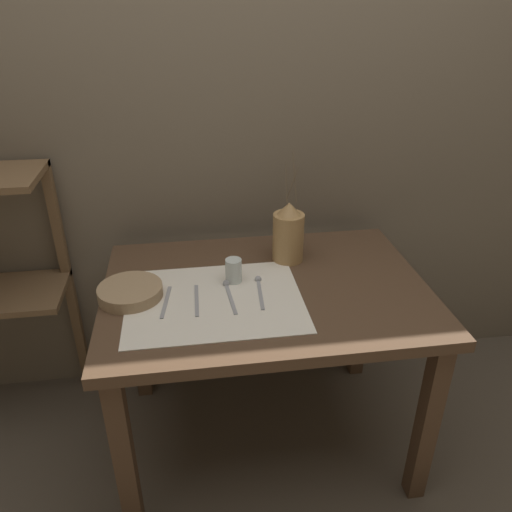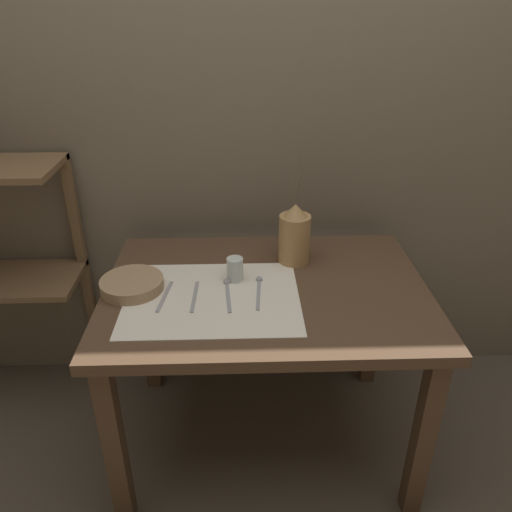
{
  "view_description": "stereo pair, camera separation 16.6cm",
  "coord_description": "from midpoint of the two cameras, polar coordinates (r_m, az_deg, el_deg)",
  "views": [
    {
      "loc": [
        -0.25,
        -1.45,
        1.62
      ],
      "look_at": [
        -0.03,
        0.0,
        0.84
      ],
      "focal_mm": 35.0,
      "sensor_mm": 36.0,
      "label": 1
    },
    {
      "loc": [
        -0.08,
        -1.46,
        1.62
      ],
      "look_at": [
        -0.03,
        0.0,
        0.84
      ],
      "focal_mm": 35.0,
      "sensor_mm": 36.0,
      "label": 2
    }
  ],
  "objects": [
    {
      "name": "spoon_outer",
      "position": [
        1.71,
        -2.43,
        -3.4
      ],
      "size": [
        0.03,
        0.2,
        0.02
      ],
      "color": "#939399",
      "rests_on": "wooden_table"
    },
    {
      "name": "stone_wall_back",
      "position": [
        2.01,
        -3.62,
        15.95
      ],
      "size": [
        7.0,
        0.06,
        2.4
      ],
      "color": "#6B5E4C",
      "rests_on": "ground_plane"
    },
    {
      "name": "glass_tumbler_near",
      "position": [
        1.73,
        -5.32,
        -1.73
      ],
      "size": [
        0.06,
        0.06,
        0.08
      ],
      "color": "silver",
      "rests_on": "wooden_table"
    },
    {
      "name": "fork_inner",
      "position": [
        1.67,
        -13.09,
        -5.21
      ],
      "size": [
        0.04,
        0.19,
        0.0
      ],
      "color": "#939399",
      "rests_on": "wooden_table"
    },
    {
      "name": "spoon_inner",
      "position": [
        1.7,
        -6.04,
        -3.88
      ],
      "size": [
        0.03,
        0.2,
        0.02
      ],
      "color": "#939399",
      "rests_on": "wooden_table"
    },
    {
      "name": "ground_plane",
      "position": [
        2.18,
        -1.35,
        -19.86
      ],
      "size": [
        12.0,
        12.0,
        0.0
      ],
      "primitive_type": "plane",
      "color": "brown"
    },
    {
      "name": "fork_outer",
      "position": [
        1.66,
        -9.67,
        -5.09
      ],
      "size": [
        0.02,
        0.19,
        0.0
      ],
      "color": "#939399",
      "rests_on": "wooden_table"
    },
    {
      "name": "linen_cloth",
      "position": [
        1.66,
        -7.63,
        -5.1
      ],
      "size": [
        0.58,
        0.45,
        0.0
      ],
      "color": "silver",
      "rests_on": "wooden_table"
    },
    {
      "name": "wooden_bowl",
      "position": [
        1.72,
        -16.88,
        -4.04
      ],
      "size": [
        0.21,
        0.21,
        0.04
      ],
      "color": "#9E7F5B",
      "rests_on": "wooden_table"
    },
    {
      "name": "pitcher_with_flowers",
      "position": [
        1.84,
        1.15,
        2.49
      ],
      "size": [
        0.12,
        0.12,
        0.42
      ],
      "color": "#A87F4C",
      "rests_on": "wooden_table"
    },
    {
      "name": "wooden_table",
      "position": [
        1.77,
        -1.58,
        -6.25
      ],
      "size": [
        1.11,
        0.79,
        0.72
      ],
      "color": "#4C3523",
      "rests_on": "ground_plane"
    }
  ]
}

